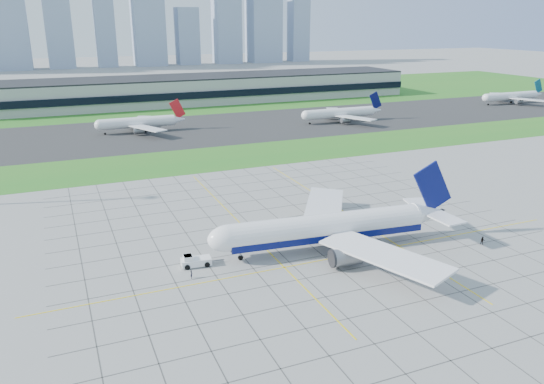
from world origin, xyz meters
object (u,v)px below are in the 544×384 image
object	(u,v)px
crew_near	(191,274)
crew_far	(483,241)
distant_jet_3	(512,96)
distant_jet_2	(341,113)
airliner	(329,228)
pushback_tug	(195,261)
distant_jet_1	(139,122)

from	to	relation	value
crew_near	crew_far	size ratio (longest dim) A/B	0.87
distant_jet_3	crew_far	bearing A→B (deg)	-137.48
crew_near	distant_jet_2	xyz separation A→B (m)	(110.85, 135.38, 3.64)
crew_near	distant_jet_3	distance (m)	279.82
distant_jet_2	crew_near	bearing A→B (deg)	-129.31
airliner	pushback_tug	bearing A→B (deg)	179.76
distant_jet_2	airliner	bearing A→B (deg)	-120.81
airliner	crew_near	distance (m)	31.75
crew_near	distant_jet_3	world-z (taller)	distant_jet_3
crew_near	distant_jet_1	distance (m)	149.08
distant_jet_2	distant_jet_3	size ratio (longest dim) A/B	0.96
pushback_tug	distant_jet_3	size ratio (longest dim) A/B	0.20
pushback_tug	distant_jet_3	world-z (taller)	distant_jet_3
pushback_tug	distant_jet_3	bearing A→B (deg)	36.97
crew_far	distant_jet_3	world-z (taller)	distant_jet_3
distant_jet_1	distant_jet_2	size ratio (longest dim) A/B	1.00
distant_jet_3	airliner	bearing A→B (deg)	-144.49
airliner	distant_jet_1	bearing A→B (deg)	102.05
crew_far	distant_jet_3	distance (m)	234.16
airliner	distant_jet_3	bearing A→B (deg)	41.04
pushback_tug	distant_jet_2	distance (m)	169.77
distant_jet_3	crew_near	bearing A→B (deg)	-147.87
crew_near	distant_jet_1	world-z (taller)	distant_jet_1
pushback_tug	crew_near	world-z (taller)	pushback_tug
pushback_tug	distant_jet_2	xyz separation A→B (m)	(108.86, 130.23, 3.38)
pushback_tug	distant_jet_3	xyz separation A→B (m)	(234.94, 143.68, 3.38)
airliner	distant_jet_2	xyz separation A→B (m)	(79.44, 133.21, -0.46)
pushback_tug	distant_jet_2	bearing A→B (deg)	55.63
distant_jet_3	distant_jet_2	bearing A→B (deg)	-173.91
crew_near	distant_jet_1	bearing A→B (deg)	15.01
pushback_tug	distant_jet_1	world-z (taller)	distant_jet_1
crew_far	distant_jet_2	xyz separation A→B (m)	(46.49, 144.78, 3.51)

